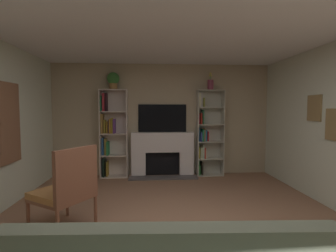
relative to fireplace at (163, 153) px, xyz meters
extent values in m
plane|color=#96694F|center=(0.00, -3.06, -0.53)|extent=(7.63, 7.63, 0.00)
cube|color=tan|center=(0.00, 0.15, 0.76)|extent=(5.16, 0.06, 2.59)
cube|color=#94774A|center=(2.50, -2.22, 0.78)|extent=(0.03, 0.40, 0.49)
cube|color=olive|center=(2.49, -2.22, 0.78)|extent=(0.01, 0.34, 0.43)
cube|color=#94774A|center=(2.50, -1.72, 1.04)|extent=(0.03, 0.36, 0.44)
cube|color=teal|center=(2.49, -1.72, 1.04)|extent=(0.01, 0.30, 0.38)
cube|color=silver|center=(-2.48, -1.99, 0.80)|extent=(0.01, 1.04, 1.17)
cube|color=#8E5F44|center=(-2.48, -1.99, 0.80)|extent=(0.01, 0.02, 1.17)
cube|color=#8E5F44|center=(-2.48, -1.99, 0.80)|extent=(0.01, 1.04, 0.02)
cube|color=white|center=(0.00, -3.06, 2.09)|extent=(5.16, 6.48, 0.06)
cube|color=white|center=(-0.56, 0.00, -0.26)|extent=(0.32, 0.23, 0.56)
cube|color=white|center=(0.56, 0.00, -0.26)|extent=(0.32, 0.23, 0.56)
cube|color=white|center=(0.00, 0.00, 0.25)|extent=(1.43, 0.23, 0.45)
cube|color=black|center=(0.00, 0.08, -0.26)|extent=(0.79, 0.08, 0.56)
cube|color=#585254|center=(0.00, -0.26, -0.52)|extent=(1.53, 0.30, 0.03)
cube|color=black|center=(0.00, 0.09, 0.80)|extent=(1.12, 0.06, 0.64)
cube|color=silver|center=(-1.40, -0.04, 0.46)|extent=(0.02, 0.32, 1.99)
cube|color=silver|center=(-0.81, -0.04, 0.46)|extent=(0.02, 0.32, 1.99)
cube|color=silver|center=(-1.10, 0.11, 0.46)|extent=(0.61, 0.02, 1.99)
cube|color=silver|center=(-1.10, -0.04, -0.52)|extent=(0.58, 0.32, 0.02)
cube|color=black|center=(-1.37, -0.01, -0.31)|extent=(0.03, 0.22, 0.41)
cube|color=black|center=(-1.34, -0.03, -0.30)|extent=(0.02, 0.26, 0.43)
cube|color=black|center=(-1.30, 0.00, -0.37)|extent=(0.03, 0.20, 0.29)
cube|color=olive|center=(-1.27, -0.01, -0.35)|extent=(0.02, 0.22, 0.33)
cube|color=silver|center=(-1.10, -0.04, -0.04)|extent=(0.58, 0.32, 0.02)
cube|color=#2A5284|center=(-1.36, 0.01, 0.16)|extent=(0.04, 0.19, 0.38)
cube|color=olive|center=(-1.30, 0.00, 0.15)|extent=(0.04, 0.20, 0.37)
cube|color=#267943|center=(-1.25, -0.02, 0.12)|extent=(0.04, 0.24, 0.30)
cube|color=silver|center=(-1.10, -0.04, 0.46)|extent=(0.58, 0.32, 0.02)
cube|color=olive|center=(-1.36, -0.03, 0.69)|extent=(0.04, 0.25, 0.43)
cube|color=olive|center=(-1.31, 0.00, 0.62)|extent=(0.03, 0.20, 0.30)
cube|color=#A77925|center=(-1.26, 0.01, 0.60)|extent=(0.03, 0.18, 0.27)
cube|color=black|center=(-1.22, 0.00, 0.62)|extent=(0.03, 0.19, 0.31)
cube|color=#A67127|center=(-1.18, -0.03, 0.63)|extent=(0.03, 0.27, 0.32)
cube|color=olive|center=(-1.14, -0.02, 0.64)|extent=(0.04, 0.23, 0.34)
cube|color=#60347A|center=(-1.10, -0.02, 0.63)|extent=(0.04, 0.24, 0.32)
cube|color=silver|center=(-1.10, -0.04, 0.96)|extent=(0.58, 0.32, 0.02)
cube|color=#1F683E|center=(-1.37, -0.02, 1.14)|extent=(0.02, 0.24, 0.35)
cube|color=#A52934|center=(-1.32, -0.01, 1.17)|extent=(0.04, 0.23, 0.40)
cube|color=black|center=(-1.27, 0.01, 1.17)|extent=(0.04, 0.18, 0.41)
cube|color=silver|center=(-1.10, -0.04, 1.44)|extent=(0.58, 0.32, 0.02)
cube|color=beige|center=(0.81, -0.04, 0.46)|extent=(0.02, 0.31, 1.99)
cube|color=beige|center=(1.40, -0.04, 0.46)|extent=(0.02, 0.31, 1.99)
cube|color=beige|center=(1.10, 0.11, 0.46)|extent=(0.61, 0.02, 1.99)
cube|color=beige|center=(1.10, -0.04, -0.52)|extent=(0.58, 0.31, 0.02)
cube|color=#357A3A|center=(0.84, -0.01, -0.35)|extent=(0.02, 0.23, 0.33)
cube|color=#397A3C|center=(0.88, 0.01, -0.41)|extent=(0.02, 0.18, 0.22)
cube|color=black|center=(0.92, -0.01, -0.37)|extent=(0.03, 0.22, 0.29)
cube|color=beige|center=(1.10, -0.04, -0.14)|extent=(0.58, 0.31, 0.02)
cube|color=olive|center=(0.84, -0.03, 0.01)|extent=(0.03, 0.25, 0.28)
cube|color=beige|center=(0.89, -0.03, 0.00)|extent=(0.04, 0.25, 0.25)
cube|color=beige|center=(0.94, -0.03, 0.03)|extent=(0.03, 0.26, 0.31)
cube|color=red|center=(0.98, -0.03, 0.00)|extent=(0.02, 0.25, 0.25)
cube|color=beige|center=(1.00, -0.01, -0.02)|extent=(0.02, 0.22, 0.21)
cube|color=beige|center=(1.10, -0.04, 0.26)|extent=(0.58, 0.31, 0.02)
cube|color=#20528A|center=(0.84, 0.00, 0.43)|extent=(0.02, 0.21, 0.32)
cube|color=navy|center=(0.88, -0.03, 0.37)|extent=(0.03, 0.25, 0.20)
cube|color=#1F6940|center=(0.93, -0.03, 0.41)|extent=(0.04, 0.25, 0.28)
cube|color=#96623A|center=(0.97, -0.01, 0.42)|extent=(0.02, 0.22, 0.30)
cube|color=#25567F|center=(1.01, 0.00, 0.40)|extent=(0.04, 0.20, 0.26)
cube|color=#B4212C|center=(1.06, 0.00, 0.38)|extent=(0.02, 0.19, 0.22)
cube|color=beige|center=(1.10, -0.04, 0.66)|extent=(0.58, 0.31, 0.02)
cube|color=#AF2235|center=(0.84, 0.01, 0.78)|extent=(0.03, 0.18, 0.21)
cube|color=#B1281C|center=(0.89, -0.01, 0.79)|extent=(0.03, 0.21, 0.25)
cube|color=#2B6743|center=(0.93, -0.02, 0.83)|extent=(0.02, 0.24, 0.33)
cube|color=beige|center=(1.10, -0.04, 1.06)|extent=(0.58, 0.31, 0.02)
cube|color=beige|center=(0.85, -0.03, 1.22)|extent=(0.04, 0.26, 0.31)
cube|color=beige|center=(0.90, 0.00, 1.23)|extent=(0.04, 0.19, 0.33)
cube|color=olive|center=(0.95, 0.01, 1.17)|extent=(0.04, 0.18, 0.21)
cube|color=beige|center=(1.10, -0.04, 1.44)|extent=(0.58, 0.31, 0.02)
cylinder|color=#A87942|center=(-1.10, -0.03, 1.52)|extent=(0.18, 0.18, 0.13)
sphere|color=#387733|center=(-1.10, -0.03, 1.70)|extent=(0.28, 0.28, 0.28)
cylinder|color=#8E374E|center=(1.10, -0.03, 1.57)|extent=(0.14, 0.14, 0.23)
cylinder|color=#4C7F3F|center=(1.09, -0.06, 1.76)|extent=(0.01, 0.01, 0.15)
sphere|color=#D9C556|center=(1.09, -0.06, 1.83)|extent=(0.05, 0.05, 0.05)
cylinder|color=#4C7F3F|center=(1.09, -0.02, 1.74)|extent=(0.01, 0.01, 0.11)
sphere|color=#D9C556|center=(1.09, -0.02, 1.79)|extent=(0.05, 0.05, 0.05)
cylinder|color=#4C7F3F|center=(1.12, -0.01, 1.73)|extent=(0.01, 0.01, 0.10)
sphere|color=#D9C556|center=(1.12, -0.01, 1.79)|extent=(0.05, 0.05, 0.05)
cylinder|color=brown|center=(-1.35, -2.97, -0.32)|extent=(0.04, 0.04, 0.43)
cylinder|color=brown|center=(-1.02, -2.49, -0.32)|extent=(0.04, 0.04, 0.43)
cylinder|color=brown|center=(-1.82, -2.66, -0.32)|extent=(0.04, 0.04, 0.43)
cylinder|color=brown|center=(-1.49, -2.17, -0.32)|extent=(0.04, 0.04, 0.43)
cube|color=#BB7E46|center=(-1.42, -2.57, -0.06)|extent=(0.86, 0.86, 0.08)
cube|color=brown|center=(-1.42, -2.57, -0.12)|extent=(0.86, 0.86, 0.04)
cube|color=brown|center=(-1.19, -2.73, 0.22)|extent=(0.40, 0.56, 0.65)
cube|color=brown|center=(-0.19, -3.65, -0.18)|extent=(0.99, 0.45, 0.04)
cylinder|color=brown|center=(-0.66, -3.45, -0.37)|extent=(0.05, 0.05, 0.33)
cylinder|color=brown|center=(0.28, -3.45, -0.37)|extent=(0.05, 0.05, 0.33)
camera|label=1|loc=(-0.29, -5.91, 1.03)|focal=27.52mm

